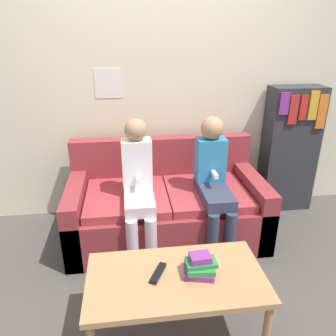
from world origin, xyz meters
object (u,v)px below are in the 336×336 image
object	(u,v)px
coffee_table	(176,283)
tv_remote	(158,273)
couch	(166,206)
person_left	(138,183)
person_right	(214,178)
bookshelf	(289,149)

from	to	relation	value
coffee_table	tv_remote	distance (m)	0.12
couch	person_left	distance (m)	0.47
couch	person_right	xyz separation A→B (m)	(0.37, -0.20, 0.35)
tv_remote	bookshelf	xyz separation A→B (m)	(1.47, 1.43, 0.18)
person_right	couch	bearing A→B (deg)	151.93
couch	person_right	size ratio (longest dim) A/B	1.52
tv_remote	bookshelf	bearing A→B (deg)	70.96
coffee_table	person_left	size ratio (longest dim) A/B	0.92
couch	person_left	xyz separation A→B (m)	(-0.25, -0.20, 0.35)
coffee_table	person_right	world-z (taller)	person_right
person_left	coffee_table	bearing A→B (deg)	-79.49
coffee_table	tv_remote	world-z (taller)	tv_remote
coffee_table	person_right	xyz separation A→B (m)	(0.45, 0.90, 0.23)
person_right	tv_remote	world-z (taller)	person_right
bookshelf	person_right	bearing A→B (deg)	-149.32
couch	bookshelf	bearing A→B (deg)	15.20
person_left	tv_remote	distance (m)	0.89
couch	coffee_table	world-z (taller)	couch
person_left	bookshelf	size ratio (longest dim) A/B	0.88
couch	person_right	bearing A→B (deg)	-28.07
person_right	tv_remote	distance (m)	1.05
coffee_table	bookshelf	size ratio (longest dim) A/B	0.81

